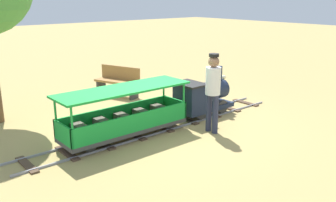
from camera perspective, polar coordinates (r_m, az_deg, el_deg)
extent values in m
plane|color=#A38C51|center=(8.00, 0.36, -3.71)|extent=(60.00, 60.00, 0.00)
cube|color=gray|center=(8.02, -2.29, -3.50)|extent=(0.03, 6.40, 0.04)
cube|color=gray|center=(7.64, 0.10, -4.50)|extent=(0.03, 6.40, 0.04)
cube|color=#4C3828|center=(6.57, -21.07, -9.23)|extent=(0.76, 0.14, 0.03)
cube|color=#4C3828|center=(6.80, -15.39, -7.85)|extent=(0.76, 0.14, 0.03)
cube|color=#4C3828|center=(7.09, -10.16, -6.50)|extent=(0.76, 0.14, 0.03)
cube|color=#4C3828|center=(7.44, -5.41, -5.21)|extent=(0.76, 0.14, 0.03)
cube|color=#4C3828|center=(7.83, -1.12, -4.02)|extent=(0.76, 0.14, 0.03)
cube|color=#4C3828|center=(8.27, 2.72, -2.93)|extent=(0.76, 0.14, 0.03)
cube|color=#4C3828|center=(8.75, 6.15, -1.95)|extent=(0.76, 0.14, 0.03)
cube|color=#4C3828|center=(9.25, 9.22, -1.06)|extent=(0.76, 0.14, 0.03)
cube|color=#4C3828|center=(9.78, 11.95, -0.26)|extent=(0.76, 0.14, 0.03)
cube|color=#192338|center=(8.60, 5.62, -0.88)|extent=(0.64, 1.40, 0.10)
cylinder|color=#192338|center=(8.65, 6.62, 1.59)|extent=(0.44, 0.85, 0.44)
cylinder|color=#B7932D|center=(8.95, 8.49, 2.02)|extent=(0.37, 0.02, 0.37)
cylinder|color=#192338|center=(8.78, 8.04, 4.33)|extent=(0.12, 0.12, 0.33)
sphere|color=#B7932D|center=(8.55, 6.44, 3.29)|extent=(0.16, 0.16, 0.16)
cube|color=#192338|center=(8.19, 3.35, 0.67)|extent=(0.64, 0.45, 0.55)
cube|color=black|center=(8.12, 3.38, 2.68)|extent=(0.72, 0.53, 0.04)
sphere|color=#F2EAB2|center=(8.92, 8.69, 3.67)|extent=(0.10, 0.10, 0.10)
cylinder|color=#2D2D2D|center=(9.02, 6.01, -0.15)|extent=(0.05, 0.32, 0.32)
cylinder|color=#2D2D2D|center=(8.69, 8.46, -0.88)|extent=(0.05, 0.32, 0.32)
cylinder|color=#2D2D2D|center=(8.55, 2.74, -1.00)|extent=(0.05, 0.32, 0.32)
cylinder|color=#2D2D2D|center=(8.19, 5.19, -1.80)|extent=(0.05, 0.32, 0.32)
cube|color=#3F3F3F|center=(7.28, -6.67, -4.34)|extent=(0.72, 2.60, 0.08)
cube|color=green|center=(7.48, -8.15, -2.09)|extent=(0.04, 2.60, 0.35)
cube|color=green|center=(6.94, -5.18, -3.43)|extent=(0.04, 2.60, 0.35)
cube|color=green|center=(7.94, 0.99, -0.84)|extent=(0.72, 0.04, 0.35)
cube|color=green|center=(6.64, -16.00, -4.94)|extent=(0.72, 0.04, 0.35)
cylinder|color=green|center=(8.11, -0.68, 0.98)|extent=(0.04, 0.04, 0.75)
cylinder|color=green|center=(7.63, 2.45, 0.00)|extent=(0.04, 0.04, 0.75)
cylinder|color=green|center=(6.87, -17.03, -2.54)|extent=(0.04, 0.04, 0.75)
cylinder|color=green|center=(6.30, -14.64, -4.03)|extent=(0.04, 0.04, 0.75)
cube|color=green|center=(7.04, -6.88, 1.85)|extent=(0.82, 2.70, 0.04)
cube|color=brown|center=(6.80, -13.20, -4.73)|extent=(0.56, 0.20, 0.24)
cube|color=brown|center=(7.00, -9.85, -3.92)|extent=(0.56, 0.20, 0.24)
cube|color=brown|center=(7.23, -6.71, -3.15)|extent=(0.56, 0.20, 0.24)
cube|color=brown|center=(7.47, -3.77, -2.42)|extent=(0.56, 0.20, 0.24)
cube|color=brown|center=(7.74, -1.02, -1.73)|extent=(0.56, 0.20, 0.24)
cylinder|color=#262626|center=(7.98, -2.24, -2.54)|extent=(0.04, 0.24, 0.24)
cylinder|color=#262626|center=(7.60, 0.16, -3.49)|extent=(0.04, 0.24, 0.24)
cylinder|color=#262626|center=(7.09, -14.00, -5.48)|extent=(0.04, 0.24, 0.24)
cylinder|color=#262626|center=(6.65, -12.00, -6.79)|extent=(0.04, 0.24, 0.24)
cylinder|color=#282D47|center=(7.58, 6.36, -1.75)|extent=(0.12, 0.12, 0.80)
cylinder|color=#282D47|center=(7.46, 7.35, -2.07)|extent=(0.12, 0.12, 0.80)
cylinder|color=white|center=(7.34, 7.03, 3.11)|extent=(0.30, 0.30, 0.55)
sphere|color=#936B4C|center=(7.26, 7.13, 6.07)|extent=(0.22, 0.22, 0.22)
cylinder|color=black|center=(7.24, 7.16, 7.09)|extent=(0.20, 0.20, 0.06)
cube|color=olive|center=(10.25, -7.97, 3.02)|extent=(1.36, 0.82, 0.06)
cube|color=olive|center=(10.35, -7.40, 4.30)|extent=(1.24, 0.48, 0.40)
cube|color=#333333|center=(9.97, -5.33, 1.50)|extent=(0.18, 0.33, 0.42)
cube|color=#333333|center=(10.65, -10.35, 2.25)|extent=(0.18, 0.33, 0.42)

